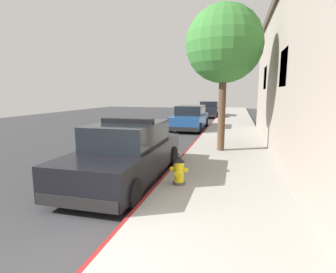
{
  "coord_description": "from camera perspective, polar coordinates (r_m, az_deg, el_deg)",
  "views": [
    {
      "loc": [
        1.8,
        -2.73,
        2.36
      ],
      "look_at": [
        -0.29,
        5.24,
        1.0
      ],
      "focal_mm": 28.11,
      "sensor_mm": 36.0,
      "label": 1
    }
  ],
  "objects": [
    {
      "name": "sidewalk_pavement",
      "position": [
        12.93,
        13.31,
        -1.07
      ],
      "size": [
        3.07,
        60.0,
        0.14
      ],
      "primitive_type": "cube",
      "color": "#9E9991",
      "rests_on": "ground"
    },
    {
      "name": "parked_car_silver_ahead",
      "position": [
        17.39,
        4.86,
        4.0
      ],
      "size": [
        1.94,
        4.84,
        1.56
      ],
      "color": "navy",
      "rests_on": "ground"
    },
    {
      "name": "parked_car_dark_far",
      "position": [
        26.8,
        8.99,
        5.8
      ],
      "size": [
        1.94,
        4.84,
        1.56
      ],
      "color": "black",
      "rests_on": "ground"
    },
    {
      "name": "curb_painted_edge",
      "position": [
        13.06,
        6.38,
        -0.78
      ],
      "size": [
        0.08,
        60.0,
        0.14
      ],
      "primitive_type": "cube",
      "color": "maroon",
      "rests_on": "ground"
    },
    {
      "name": "street_tree",
      "position": [
        10.51,
        12.04,
        18.87
      ],
      "size": [
        2.86,
        2.86,
        5.44
      ],
      "color": "brown",
      "rests_on": "sidewalk_pavement"
    },
    {
      "name": "fire_hydrant",
      "position": [
        6.5,
        2.41,
        -7.33
      ],
      "size": [
        0.44,
        0.4,
        0.76
      ],
      "color": "#4C4C51",
      "rests_on": "sidewalk_pavement"
    },
    {
      "name": "ground_plane",
      "position": [
        14.39,
        -11.32,
        -0.64
      ],
      "size": [
        31.51,
        60.0,
        0.2
      ],
      "primitive_type": "cube",
      "color": "#353538"
    },
    {
      "name": "police_cruiser",
      "position": [
        7.29,
        -8.84,
        -3.55
      ],
      "size": [
        1.94,
        4.84,
        1.68
      ],
      "color": "black",
      "rests_on": "ground"
    }
  ]
}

